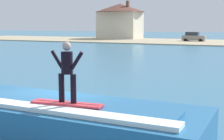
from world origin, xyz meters
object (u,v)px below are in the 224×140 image
Objects in this scene: surfboard at (67,104)px; house_with_chimney at (120,19)px; car_near_shore at (194,37)px; surfer at (67,69)px; wave_crest at (56,117)px.

surfboard is 65.20m from house_with_chimney.
surfer is at bearing -81.74° from car_near_shore.
car_near_shore reaches higher than surfboard.
surfboard is 0.19× the size of house_with_chimney.
wave_crest is 4.28× the size of surfboard.
wave_crest is at bearing -82.44° from car_near_shore.
surfer reaches higher than wave_crest.
surfboard is at bearing -34.09° from wave_crest.
house_with_chimney is at bearing 112.48° from wave_crest.
house_with_chimney reaches higher than car_near_shore.
surfer is at bearing -67.07° from house_with_chimney.
car_near_shore is 0.39× the size of house_with_chimney.
surfboard is 1.26× the size of surfer.
surfboard is 0.49× the size of car_near_shore.
wave_crest is at bearing 148.15° from surfer.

